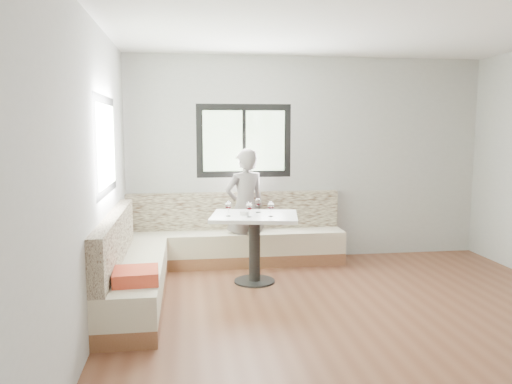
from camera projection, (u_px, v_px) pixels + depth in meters
room at (363, 173)px, 4.59m from camera, size 5.01×5.01×2.81m
banquette at (196, 252)px, 6.03m from camera, size 2.90×2.80×0.95m
table at (254, 232)px, 5.87m from camera, size 1.12×0.94×0.82m
person at (245, 208)px, 6.59m from camera, size 0.66×0.54×1.56m
olive_ramekin at (244, 213)px, 5.83m from camera, size 0.11×0.11×0.04m
wine_glass_a at (228, 206)px, 5.72m from camera, size 0.08×0.08×0.18m
wine_glass_b at (249, 206)px, 5.66m from camera, size 0.08×0.08×0.18m
wine_glass_c at (271, 206)px, 5.70m from camera, size 0.08×0.08×0.18m
wine_glass_d at (258, 202)px, 5.97m from camera, size 0.08×0.08×0.18m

